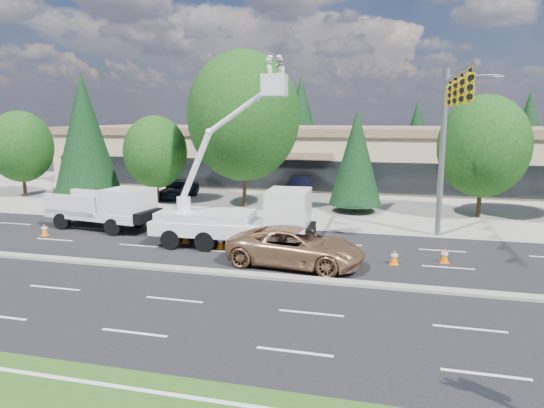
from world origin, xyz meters
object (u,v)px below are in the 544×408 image
(signal_mast, at_px, (449,126))
(minivan, at_px, (296,247))
(utility_pickup, at_px, (107,212))
(bucket_truck, at_px, (245,209))

(signal_mast, bearing_deg, minivan, -142.35)
(utility_pickup, xyz_separation_m, bucket_truck, (9.01, -1.90, 0.97))
(utility_pickup, distance_m, minivan, 12.77)
(bucket_truck, distance_m, minivan, 3.98)
(signal_mast, relative_size, minivan, 1.68)
(signal_mast, relative_size, utility_pickup, 1.50)
(minivan, bearing_deg, bucket_truck, 59.44)
(utility_pickup, bearing_deg, bucket_truck, -2.65)
(signal_mast, distance_m, utility_pickup, 19.36)
(utility_pickup, height_order, bucket_truck, bucket_truck)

